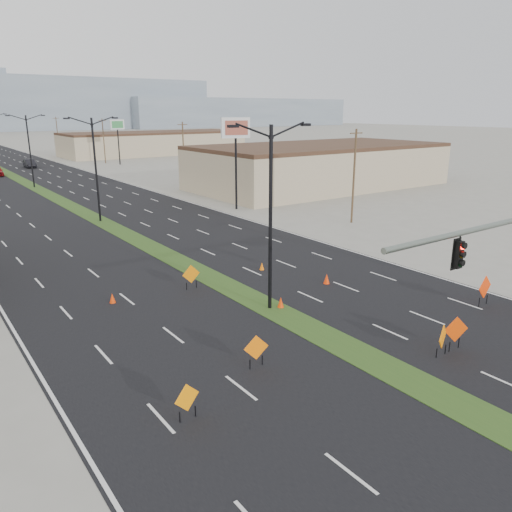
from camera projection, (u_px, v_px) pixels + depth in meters
ground at (464, 408)px, 18.62m from camera, size 600.00×600.00×0.00m
building_se_near at (319, 167)px, 71.95m from camera, size 36.00×18.00×5.50m
building_se_far at (154, 144)px, 124.93m from camera, size 44.00×16.00×5.00m
mesa_center at (9, 104)px, 270.92m from camera, size 220.00×50.00×28.00m
mesa_east at (234, 112)px, 342.85m from camera, size 160.00×50.00×18.00m
streetlight_0 at (271, 214)px, 26.45m from camera, size 5.15×0.24×10.02m
streetlight_1 at (96, 167)px, 48.28m from camera, size 5.15×0.24×10.02m
streetlight_2 at (30, 149)px, 70.11m from camera, size 5.15×0.24×10.02m
utility_pole_0 at (354, 175)px, 47.98m from camera, size 1.60×0.20×9.00m
utility_pole_1 at (184, 151)px, 75.27m from camera, size 1.60×0.20×9.00m
utility_pole_2 at (104, 140)px, 102.55m from camera, size 1.60×0.20×9.00m
utility_pole_3 at (58, 134)px, 129.84m from camera, size 1.60×0.20×9.00m
car_mid at (30, 164)px, 95.84m from camera, size 1.77×4.81×1.57m
construction_sign_0 at (187, 399)px, 17.69m from camera, size 1.07×0.25×1.44m
construction_sign_1 at (256, 349)px, 21.34m from camera, size 1.10×0.30×1.50m
construction_sign_2 at (191, 275)px, 30.75m from camera, size 1.17×0.07×1.56m
construction_sign_3 at (443, 338)px, 22.33m from camera, size 1.08×0.44×1.51m
construction_sign_4 at (456, 331)px, 22.86m from camera, size 1.18×0.48×1.66m
construction_sign_5 at (485, 288)px, 28.10m from camera, size 1.33×0.14×1.78m
cone_0 at (281, 303)px, 27.94m from camera, size 0.49×0.49×0.64m
cone_1 at (262, 266)px, 34.60m from camera, size 0.35×0.35×0.55m
cone_2 at (327, 279)px, 31.83m from camera, size 0.42×0.42×0.66m
cone_3 at (112, 298)px, 28.67m from camera, size 0.42×0.42×0.60m
pole_sign_east_near at (236, 135)px, 53.72m from camera, size 3.23×1.07×9.93m
pole_sign_east_far at (117, 128)px, 99.49m from camera, size 2.90×0.49×8.86m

